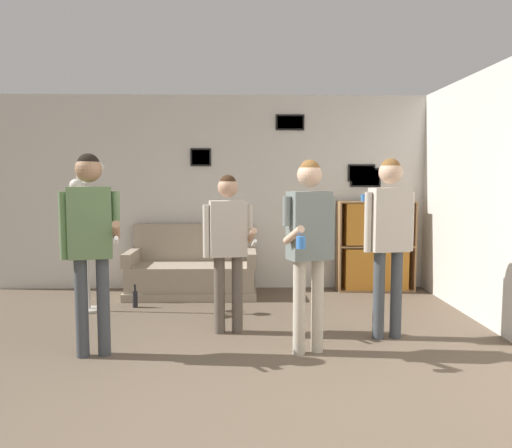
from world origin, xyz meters
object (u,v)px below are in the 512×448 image
(floor_lamp, at_px, (86,208))
(person_player_foreground_left, at_px, (90,232))
(couch, at_px, (192,272))
(bottle_on_floor, at_px, (135,298))
(drinking_cup, at_px, (364,198))
(bookshelf, at_px, (375,246))
(person_player_foreground_center, at_px, (228,238))
(person_spectator_near_bookshelf, at_px, (389,228))
(person_watcher_holding_cup, at_px, (309,235))

(floor_lamp, xyz_separation_m, person_player_foreground_left, (0.50, -1.50, -0.12))
(floor_lamp, bearing_deg, couch, 36.57)
(couch, height_order, person_player_foreground_left, person_player_foreground_left)
(bottle_on_floor, bearing_deg, person_player_foreground_left, -89.99)
(drinking_cup, bearing_deg, person_player_foreground_left, -139.54)
(couch, height_order, bookshelf, bookshelf)
(bookshelf, distance_m, person_player_foreground_center, 2.75)
(person_player_foreground_left, xyz_separation_m, drinking_cup, (2.96, 2.52, 0.19))
(bookshelf, relative_size, bottle_on_floor, 4.42)
(couch, height_order, floor_lamp, floor_lamp)
(person_player_foreground_center, bearing_deg, bottle_on_floor, 138.88)
(bottle_on_floor, bearing_deg, couch, 47.43)
(bookshelf, height_order, person_spectator_near_bookshelf, person_spectator_near_bookshelf)
(person_player_foreground_left, xyz_separation_m, person_player_foreground_center, (1.16, 0.64, -0.13))
(bookshelf, height_order, person_watcher_holding_cup, person_watcher_holding_cup)
(couch, xyz_separation_m, person_spectator_near_bookshelf, (2.09, -1.89, 0.78))
(bookshelf, bearing_deg, bottle_on_floor, -164.54)
(person_spectator_near_bookshelf, distance_m, bottle_on_floor, 3.12)
(bookshelf, relative_size, person_player_foreground_center, 0.78)
(bookshelf, bearing_deg, person_spectator_near_bookshelf, -101.56)
(couch, xyz_separation_m, bookshelf, (2.51, 0.19, 0.32))
(bottle_on_floor, bearing_deg, drinking_cup, 16.35)
(floor_lamp, bearing_deg, person_spectator_near_bookshelf, -18.36)
(person_spectator_near_bookshelf, bearing_deg, person_player_foreground_center, 172.34)
(bookshelf, height_order, person_player_foreground_left, person_player_foreground_left)
(floor_lamp, height_order, bottle_on_floor, floor_lamp)
(person_spectator_near_bookshelf, bearing_deg, bottle_on_floor, 155.73)
(couch, height_order, person_spectator_near_bookshelf, person_spectator_near_bookshelf)
(floor_lamp, relative_size, bottle_on_floor, 6.23)
(person_watcher_holding_cup, bearing_deg, person_player_foreground_left, -178.98)
(drinking_cup, bearing_deg, couch, -175.28)
(bottle_on_floor, height_order, drinking_cup, drinking_cup)
(couch, distance_m, person_player_foreground_center, 1.89)
(couch, height_order, bottle_on_floor, couch)
(floor_lamp, bearing_deg, person_player_foreground_center, -27.29)
(person_player_foreground_center, xyz_separation_m, person_spectator_near_bookshelf, (1.55, -0.21, 0.11))
(floor_lamp, xyz_separation_m, person_player_foreground_center, (1.66, -0.86, -0.25))
(person_spectator_near_bookshelf, xyz_separation_m, bottle_on_floor, (-2.71, 1.22, -0.97))
(couch, distance_m, bookshelf, 2.54)
(person_player_foreground_center, xyz_separation_m, person_watcher_holding_cup, (0.73, -0.61, 0.09))
(person_player_foreground_left, relative_size, person_spectator_near_bookshelf, 1.01)
(person_watcher_holding_cup, distance_m, bottle_on_floor, 2.66)
(drinking_cup, bearing_deg, person_player_foreground_center, -133.74)
(bookshelf, bearing_deg, couch, -175.63)
(couch, bearing_deg, floor_lamp, -143.43)
(floor_lamp, xyz_separation_m, bottle_on_floor, (0.50, 0.16, -1.10))
(bookshelf, xyz_separation_m, drinking_cup, (-0.18, 0.00, 0.67))
(person_player_foreground_left, relative_size, person_watcher_holding_cup, 1.03)
(bookshelf, distance_m, bottle_on_floor, 3.29)
(bookshelf, distance_m, person_spectator_near_bookshelf, 2.18)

